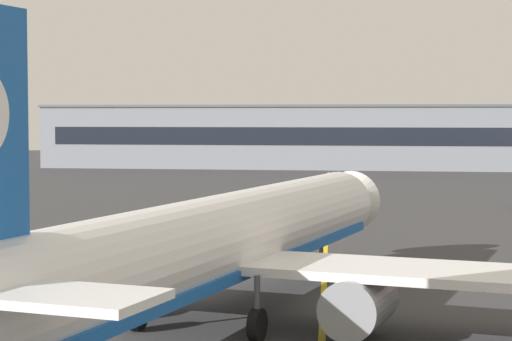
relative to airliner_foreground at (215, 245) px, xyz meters
name	(u,v)px	position (x,y,z in m)	size (l,w,h in m)	color
taxiway_centreline	(325,264)	(3.15, 17.29, -3.37)	(0.30, 180.00, 0.01)	yellow
airliner_foreground	(215,245)	(0.00, 0.00, 0.00)	(32.28, 41.11, 11.65)	white
safety_cone_by_nose_gear	(276,259)	(0.34, 16.93, -3.11)	(0.44, 0.44, 0.55)	orange
terminal_building	(445,137)	(14.25, 117.83, 1.83)	(131.66, 12.40, 10.38)	gray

